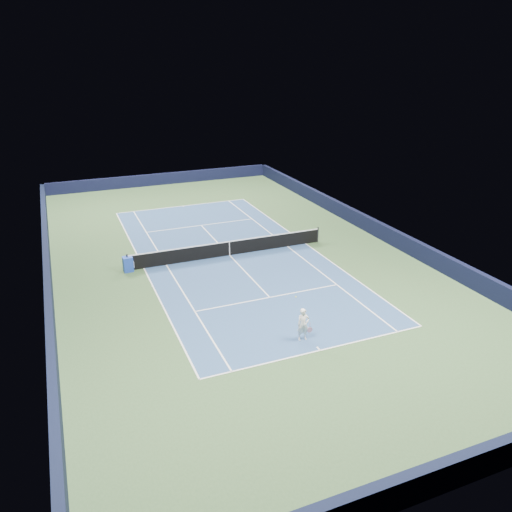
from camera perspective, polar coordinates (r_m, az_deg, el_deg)
name	(u,v)px	position (r m, az deg, el deg)	size (l,w,h in m)	color
ground	(230,255)	(32.03, -3.04, 0.08)	(40.00, 40.00, 0.00)	#33502B
wall_far	(162,179)	(50.17, -10.71, 8.64)	(22.00, 0.35, 1.10)	black
wall_near	(452,472)	(17.17, 21.46, -22.00)	(22.00, 0.35, 1.10)	black
wall_right	(372,226)	(36.60, 13.16, 3.32)	(0.35, 40.00, 1.10)	black
wall_left	(48,274)	(30.35, -22.71, -1.91)	(0.35, 40.00, 1.10)	black
court_surface	(230,255)	(32.03, -3.04, 0.09)	(10.97, 23.77, 0.01)	navy
baseline_far	(183,206)	(42.82, -8.38, 5.69)	(10.97, 0.08, 0.00)	white
baseline_near	(320,350)	(22.38, 7.35, -10.64)	(10.97, 0.08, 0.00)	white
sideline_doubles_right	(306,244)	(34.09, 5.69, 1.42)	(0.08, 23.77, 0.00)	white
sideline_doubles_left	(144,268)	(30.82, -12.69, -1.37)	(0.08, 23.77, 0.00)	white
sideline_singles_right	(287,246)	(33.50, 3.61, 1.11)	(0.08, 23.77, 0.00)	white
sideline_singles_left	(166,265)	(31.04, -10.22, -1.00)	(0.08, 23.77, 0.00)	white
service_line_far	(201,225)	(37.76, -6.28, 3.51)	(8.23, 0.08, 0.00)	white
service_line_near	(270,297)	(26.61, 1.58, -4.75)	(8.23, 0.08, 0.00)	white
center_service_line	(230,255)	(32.03, -3.04, 0.10)	(0.08, 12.80, 0.00)	white
center_mark_far	(183,206)	(42.68, -8.32, 5.63)	(0.08, 0.30, 0.00)	white
center_mark_near	(319,349)	(22.49, 7.16, -10.46)	(0.08, 0.30, 0.00)	white
tennis_net	(229,248)	(31.85, -3.05, 0.92)	(12.90, 0.10, 1.07)	black
sponsor_cube	(128,264)	(30.47, -14.42, -0.91)	(0.62, 0.53, 0.91)	#1D3FB0
tennis_player	(303,325)	(22.67, 5.42, -7.80)	(0.76, 1.25, 1.71)	white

